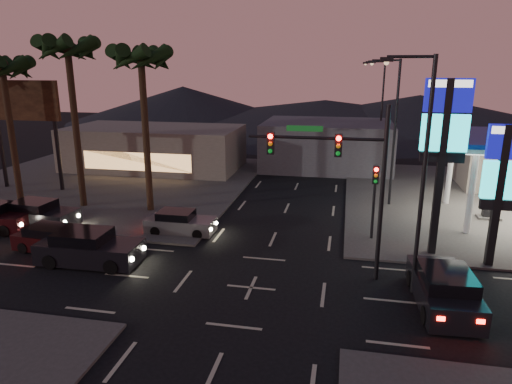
% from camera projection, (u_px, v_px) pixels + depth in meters
% --- Properties ---
extents(ground, '(140.00, 140.00, 0.00)m').
position_uv_depth(ground, '(251.00, 288.00, 20.35)').
color(ground, black).
rests_on(ground, ground).
extents(corner_lot_nw, '(24.00, 24.00, 0.12)m').
position_uv_depth(corner_lot_nw, '(105.00, 182.00, 38.48)').
color(corner_lot_nw, '#47443F').
rests_on(corner_lot_nw, ground).
extents(pylon_sign_tall, '(2.20, 0.35, 9.00)m').
position_uv_depth(pylon_sign_tall, '(444.00, 133.00, 22.22)').
color(pylon_sign_tall, black).
rests_on(pylon_sign_tall, ground).
extents(pylon_sign_short, '(1.60, 0.35, 7.00)m').
position_uv_depth(pylon_sign_short, '(501.00, 175.00, 21.26)').
color(pylon_sign_short, black).
rests_on(pylon_sign_short, ground).
extents(traffic_signal_mast, '(6.10, 0.39, 8.00)m').
position_uv_depth(traffic_signal_mast, '(343.00, 168.00, 20.11)').
color(traffic_signal_mast, black).
rests_on(traffic_signal_mast, ground).
extents(pedestal_signal, '(0.32, 0.39, 4.30)m').
position_uv_depth(pedestal_signal, '(375.00, 190.00, 25.12)').
color(pedestal_signal, black).
rests_on(pedestal_signal, ground).
extents(streetlight_near, '(2.14, 0.25, 10.00)m').
position_uv_depth(streetlight_near, '(420.00, 164.00, 18.47)').
color(streetlight_near, black).
rests_on(streetlight_near, ground).
extents(streetlight_mid, '(2.14, 0.25, 10.00)m').
position_uv_depth(streetlight_mid, '(392.00, 125.00, 30.75)').
color(streetlight_mid, black).
rests_on(streetlight_mid, ground).
extents(streetlight_far, '(2.14, 0.25, 10.00)m').
position_uv_depth(streetlight_far, '(380.00, 107.00, 43.97)').
color(streetlight_far, black).
rests_on(streetlight_far, ground).
extents(palm_a, '(4.41, 4.41, 10.86)m').
position_uv_depth(palm_a, '(141.00, 68.00, 28.50)').
color(palm_a, black).
rests_on(palm_a, ground).
extents(palm_b, '(4.41, 4.41, 11.46)m').
position_uv_depth(palm_b, '(69.00, 59.00, 29.31)').
color(palm_b, black).
rests_on(palm_b, ground).
extents(palm_c, '(4.41, 4.41, 10.26)m').
position_uv_depth(palm_c, '(3.00, 76.00, 30.55)').
color(palm_c, black).
rests_on(palm_c, ground).
extents(billboard, '(6.00, 0.30, 8.50)m').
position_uv_depth(billboard, '(24.00, 109.00, 34.82)').
color(billboard, black).
rests_on(billboard, ground).
extents(building_far_west, '(16.00, 8.00, 4.00)m').
position_uv_depth(building_far_west, '(155.00, 148.00, 43.25)').
color(building_far_west, '#726B5B').
rests_on(building_far_west, ground).
extents(building_far_mid, '(12.00, 9.00, 4.40)m').
position_uv_depth(building_far_mid, '(327.00, 145.00, 43.94)').
color(building_far_mid, '#4C4C51').
rests_on(building_far_mid, ground).
extents(hill_left, '(40.00, 40.00, 6.00)m').
position_uv_depth(hill_left, '(183.00, 104.00, 80.96)').
color(hill_left, black).
rests_on(hill_left, ground).
extents(hill_right, '(50.00, 50.00, 5.00)m').
position_uv_depth(hill_right, '(419.00, 111.00, 73.50)').
color(hill_right, black).
rests_on(hill_right, ground).
extents(hill_center, '(60.00, 60.00, 4.00)m').
position_uv_depth(hill_center, '(325.00, 112.00, 76.48)').
color(hill_center, black).
rests_on(hill_center, ground).
extents(car_lane_a_front, '(5.24, 2.29, 1.69)m').
position_uv_depth(car_lane_a_front, '(89.00, 248.00, 22.71)').
color(car_lane_a_front, black).
rests_on(car_lane_a_front, ground).
extents(car_lane_a_mid, '(4.29, 2.07, 1.36)m').
position_uv_depth(car_lane_a_mid, '(52.00, 239.00, 24.32)').
color(car_lane_a_mid, black).
rests_on(car_lane_a_mid, ground).
extents(car_lane_b_front, '(4.15, 1.77, 1.34)m').
position_uv_depth(car_lane_b_front, '(180.00, 223.00, 26.86)').
color(car_lane_b_front, slate).
rests_on(car_lane_b_front, ground).
extents(car_lane_b_mid, '(4.96, 2.35, 1.58)m').
position_uv_depth(car_lane_b_mid, '(38.00, 214.00, 28.05)').
color(car_lane_b_mid, black).
rests_on(car_lane_b_mid, ground).
extents(suv_station, '(2.40, 5.11, 1.67)m').
position_uv_depth(suv_station, '(444.00, 289.00, 18.60)').
color(suv_station, black).
rests_on(suv_station, ground).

